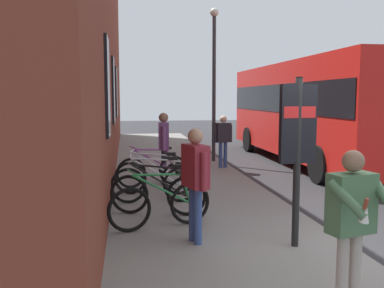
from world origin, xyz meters
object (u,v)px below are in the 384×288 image
(transit_info_sign, at_px, (298,135))
(street_lamp, at_px, (214,71))
(pedestrian_crossing_street, at_px, (195,174))
(pedestrian_by_facade, at_px, (223,136))
(bicycle_leaning_wall, at_px, (161,204))
(bicycle_under_window, at_px, (155,184))
(bicycle_by_door, at_px, (153,170))
(city_bus, at_px, (311,107))
(bicycle_mid_rack, at_px, (158,194))
(bicycle_nearest_sign, at_px, (155,177))
(pedestrian_near_bus, at_px, (164,141))
(tourist_with_hotdogs, at_px, (353,213))

(transit_info_sign, xyz_separation_m, street_lamp, (8.28, -0.52, 1.37))
(pedestrian_crossing_street, bearing_deg, pedestrian_by_facade, -16.33)
(bicycle_leaning_wall, height_order, bicycle_under_window, same)
(bicycle_by_door, height_order, city_bus, city_bus)
(pedestrian_crossing_street, bearing_deg, street_lamp, -13.57)
(bicycle_mid_rack, relative_size, pedestrian_crossing_street, 1.03)
(bicycle_nearest_sign, bearing_deg, bicycle_by_door, -1.01)
(bicycle_nearest_sign, relative_size, transit_info_sign, 0.73)
(transit_info_sign, xyz_separation_m, pedestrian_near_bus, (4.73, 1.46, -0.53))
(bicycle_mid_rack, xyz_separation_m, transit_info_sign, (-1.93, -1.81, 1.21))
(transit_info_sign, xyz_separation_m, tourist_with_hotdogs, (-1.88, 0.20, -0.60))
(city_bus, bearing_deg, bicycle_under_window, 132.77)
(bicycle_under_window, distance_m, pedestrian_crossing_street, 2.59)
(bicycle_leaning_wall, bearing_deg, bicycle_mid_rack, -0.61)
(city_bus, relative_size, street_lamp, 2.11)
(transit_info_sign, distance_m, pedestrian_crossing_street, 1.55)
(bicycle_leaning_wall, xyz_separation_m, pedestrian_near_bus, (3.59, -0.36, 0.68))
(pedestrian_by_facade, height_order, tourist_with_hotdogs, tourist_with_hotdogs)
(tourist_with_hotdogs, height_order, street_lamp, street_lamp)
(pedestrian_crossing_street, distance_m, tourist_with_hotdogs, 2.54)
(bicycle_by_door, height_order, transit_info_sign, transit_info_sign)
(bicycle_leaning_wall, bearing_deg, bicycle_nearest_sign, -1.34)
(pedestrian_by_facade, height_order, street_lamp, street_lamp)
(transit_info_sign, relative_size, tourist_with_hotdogs, 1.49)
(pedestrian_near_bus, relative_size, street_lamp, 0.35)
(city_bus, bearing_deg, bicycle_nearest_sign, 128.57)
(bicycle_by_door, distance_m, street_lamp, 5.13)
(bicycle_mid_rack, xyz_separation_m, pedestrian_by_facade, (4.95, -2.34, 0.57))
(street_lamp, bearing_deg, pedestrian_by_facade, 179.97)
(transit_info_sign, height_order, pedestrian_by_facade, transit_info_sign)
(transit_info_sign, xyz_separation_m, city_bus, (8.05, -3.82, 0.20))
(pedestrian_crossing_street, height_order, street_lamp, street_lamp)
(bicycle_by_door, xyz_separation_m, city_bus, (3.58, -5.57, 1.41))
(bicycle_under_window, bearing_deg, bicycle_nearest_sign, -3.15)
(bicycle_nearest_sign, bearing_deg, pedestrian_crossing_street, -173.31)
(bicycle_mid_rack, distance_m, pedestrian_near_bus, 2.90)
(bicycle_under_window, xyz_separation_m, transit_info_sign, (-2.84, -1.81, 1.21))
(bicycle_under_window, xyz_separation_m, bicycle_nearest_sign, (0.75, -0.04, 0.00))
(city_bus, xyz_separation_m, tourist_with_hotdogs, (-9.92, 4.02, -0.80))
(transit_info_sign, bearing_deg, pedestrian_near_bus, 17.16)
(pedestrian_by_facade, distance_m, street_lamp, 2.45)
(transit_info_sign, bearing_deg, pedestrian_crossing_street, 75.17)
(bicycle_mid_rack, height_order, pedestrian_near_bus, pedestrian_near_bus)
(bicycle_mid_rack, bearing_deg, city_bus, -42.68)
(bicycle_leaning_wall, relative_size, street_lamp, 0.34)
(city_bus, xyz_separation_m, street_lamp, (0.23, 3.30, 1.17))
(bicycle_under_window, xyz_separation_m, tourist_with_hotdogs, (-4.72, -1.61, 0.61))
(bicycle_nearest_sign, height_order, pedestrian_by_facade, pedestrian_by_facade)
(bicycle_leaning_wall, distance_m, pedestrian_crossing_street, 1.09)
(transit_info_sign, distance_m, street_lamp, 8.40)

